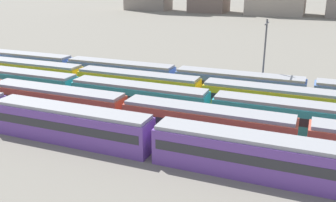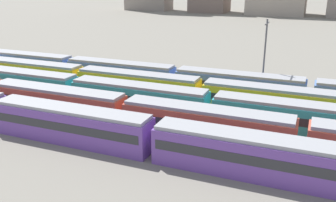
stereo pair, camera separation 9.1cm
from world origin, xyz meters
name	(u,v)px [view 1 (the left image)]	position (x,y,z in m)	size (l,w,h in m)	color
ground_plane	(45,99)	(0.00, 10.40, 0.00)	(600.00, 600.00, 0.00)	slate
train_track_0	(71,124)	(12.15, 0.00, 1.90)	(55.80, 3.06, 3.75)	#6B429E
train_track_1	(302,138)	(34.64, 5.20, 1.90)	(112.50, 3.06, 3.75)	#BC4C38
train_track_2	(138,98)	(14.81, 10.40, 1.90)	(55.80, 3.06, 3.75)	teal
train_track_3	(275,101)	(30.99, 15.60, 1.90)	(93.60, 3.06, 3.75)	yellow
train_track_4	(238,86)	(25.29, 20.80, 1.90)	(93.60, 3.06, 3.75)	#4C70BC
catenary_pole_1	(264,54)	(28.18, 23.60, 6.04)	(0.24, 3.20, 10.96)	#4C4C51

